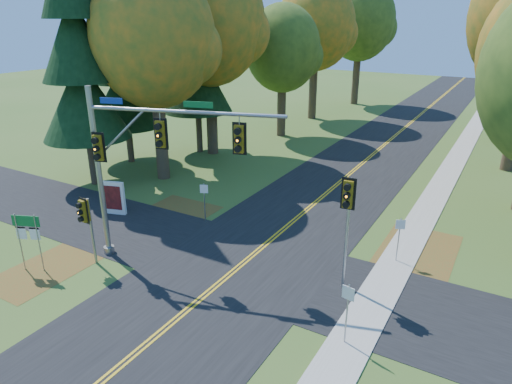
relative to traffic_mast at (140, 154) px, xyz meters
The scene contains 25 objects.
ground 6.58m from the traffic_mast, ahead, with size 160.00×160.00×0.00m, color #3B5C20.
road_main 6.57m from the traffic_mast, ahead, with size 8.00×160.00×0.02m, color black.
road_cross 6.85m from the traffic_mast, 25.27° to the left, with size 60.00×6.00×0.02m, color black.
centerline_left 6.50m from the traffic_mast, ahead, with size 0.10×160.00×0.01m, color gold.
centerline_right 6.63m from the traffic_mast, ahead, with size 0.10×160.00×0.01m, color gold.
sidewalk_east 11.49m from the traffic_mast, ahead, with size 1.60×160.00×0.06m, color #9E998E.
leaf_patch_w_near 6.92m from the traffic_mast, 121.75° to the left, with size 4.00×6.00×0.00m, color brown.
leaf_patch_e 13.42m from the traffic_mast, 28.58° to the left, with size 3.50×8.00×0.00m, color brown.
leaf_patch_w_far 6.92m from the traffic_mast, 138.07° to the right, with size 3.00×5.00×0.00m, color brown.
tree_w_a 12.45m from the traffic_mast, 127.17° to the left, with size 8.00×8.00×14.15m.
tree_w_b 18.66m from the traffic_mast, 115.26° to the left, with size 8.60×8.60×15.38m.
tree_w_c 25.15m from the traffic_mast, 102.63° to the left, with size 6.80×6.80×11.91m.
tree_w_d 33.97m from the traffic_mast, 100.36° to the left, with size 8.20×8.20×14.56m.
tree_w_e 44.55m from the traffic_mast, 96.29° to the left, with size 8.40×8.40×14.97m.
pine_a 12.64m from the traffic_mast, 150.40° to the left, with size 5.60×5.60×19.48m.
pine_b 16.45m from the traffic_mast, 137.52° to the left, with size 5.60×5.60×17.31m.
pine_c 18.81m from the traffic_mast, 119.28° to the left, with size 5.60×5.60×20.56m.
traffic_mast is the anchor object (origin of this frame).
east_signal_pole 9.14m from the traffic_mast, 13.52° to the left, with size 0.58×0.67×5.02m.
ped_signal_pole 3.76m from the traffic_mast, 137.17° to the right, with size 0.53×0.61×3.34m.
route_sign_cluster 6.08m from the traffic_mast, 138.58° to the right, with size 1.20×0.53×2.75m.
info_kiosk 7.43m from the traffic_mast, 151.63° to the left, with size 1.43×0.63×1.99m.
reg_sign_e_north 12.20m from the traffic_mast, 28.82° to the left, with size 0.41×0.19×2.23m.
reg_sign_e_south 10.73m from the traffic_mast, ahead, with size 0.46×0.12×2.41m.
reg_sign_w 5.83m from the traffic_mast, 91.52° to the left, with size 0.42×0.21×2.33m.
Camera 1 is at (9.88, -13.90, 10.86)m, focal length 32.00 mm.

